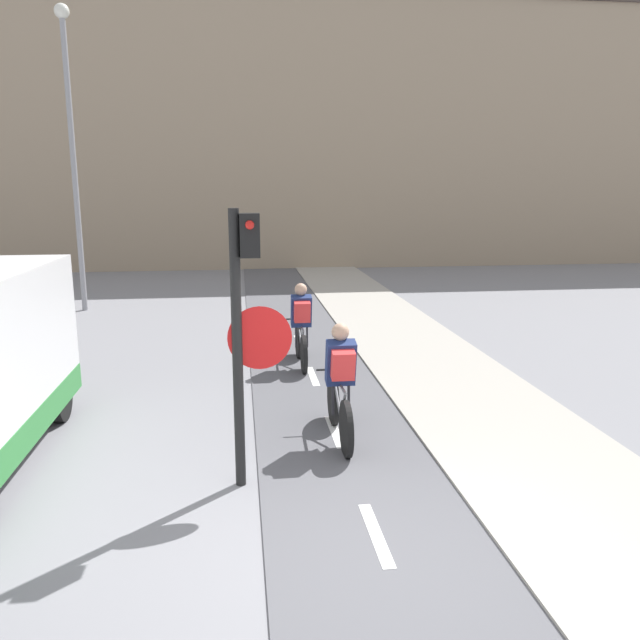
# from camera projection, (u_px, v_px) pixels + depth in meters

# --- Properties ---
(ground_plane) EXTENTS (120.00, 120.00, 0.00)m
(ground_plane) POSITION_uv_depth(u_px,v_px,m) (388.00, 568.00, 5.27)
(ground_plane) COLOR gray
(bike_lane) EXTENTS (2.08, 60.00, 0.02)m
(bike_lane) POSITION_uv_depth(u_px,v_px,m) (388.00, 567.00, 5.27)
(bike_lane) COLOR #56565B
(bike_lane) RESTS_ON ground_plane
(sidewalk_strip) EXTENTS (2.40, 60.00, 0.05)m
(sidewalk_strip) POSITION_uv_depth(u_px,v_px,m) (634.00, 546.00, 5.54)
(sidewalk_strip) COLOR #A8A399
(sidewalk_strip) RESTS_ON ground_plane
(building_row_background) EXTENTS (60.00, 5.20, 10.87)m
(building_row_background) POSITION_uv_depth(u_px,v_px,m) (265.00, 133.00, 26.25)
(building_row_background) COLOR gray
(building_row_background) RESTS_ON ground_plane
(traffic_light_pole) EXTENTS (0.67, 0.26, 2.96)m
(traffic_light_pole) POSITION_uv_depth(u_px,v_px,m) (245.00, 318.00, 6.40)
(traffic_light_pole) COLOR black
(traffic_light_pole) RESTS_ON ground_plane
(street_lamp_far) EXTENTS (0.36, 0.36, 7.52)m
(street_lamp_far) POSITION_uv_depth(u_px,v_px,m) (71.00, 132.00, 15.56)
(street_lamp_far) COLOR gray
(street_lamp_far) RESTS_ON ground_plane
(cyclist_near) EXTENTS (0.46, 1.74, 1.53)m
(cyclist_near) POSITION_uv_depth(u_px,v_px,m) (340.00, 386.00, 7.79)
(cyclist_near) COLOR black
(cyclist_near) RESTS_ON ground_plane
(cyclist_far) EXTENTS (0.46, 1.69, 1.51)m
(cyclist_far) POSITION_uv_depth(u_px,v_px,m) (301.00, 327.00, 11.13)
(cyclist_far) COLOR black
(cyclist_far) RESTS_ON ground_plane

